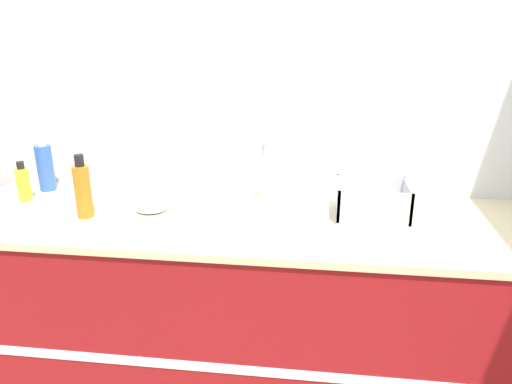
% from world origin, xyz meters
% --- Properties ---
extents(wall_back, '(4.81, 0.06, 2.60)m').
position_xyz_m(wall_back, '(0.00, 0.70, 1.30)').
color(wall_back, silver).
rests_on(wall_back, ground_plane).
extents(counter_cabinet, '(2.44, 0.70, 0.91)m').
position_xyz_m(counter_cabinet, '(0.00, 0.34, 0.46)').
color(counter_cabinet, maroon).
rests_on(counter_cabinet, ground_plane).
extents(sink, '(0.54, 0.41, 0.30)m').
position_xyz_m(sink, '(0.02, 0.32, 0.93)').
color(sink, silver).
rests_on(sink, counter_cabinet).
extents(paper_towel_roll, '(0.13, 0.13, 0.26)m').
position_xyz_m(paper_towel_roll, '(-0.44, 0.36, 1.04)').
color(paper_towel_roll, '#4C4C51').
rests_on(paper_towel_roll, counter_cabinet).
extents(dish_rack, '(0.28, 0.21, 0.14)m').
position_xyz_m(dish_rack, '(0.46, 0.40, 0.97)').
color(dish_rack, '#B7BABF').
rests_on(dish_rack, counter_cabinet).
extents(bottle_yellow, '(0.06, 0.06, 0.18)m').
position_xyz_m(bottle_yellow, '(-1.02, 0.40, 0.99)').
color(bottle_yellow, yellow).
rests_on(bottle_yellow, counter_cabinet).
extents(bottle_amber, '(0.07, 0.07, 0.26)m').
position_xyz_m(bottle_amber, '(-0.68, 0.26, 1.03)').
color(bottle_amber, '#B26B19').
rests_on(bottle_amber, counter_cabinet).
extents(bottle_blue, '(0.07, 0.07, 0.26)m').
position_xyz_m(bottle_blue, '(-0.99, 0.55, 1.03)').
color(bottle_blue, '#2D56B7').
rests_on(bottle_blue, counter_cabinet).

